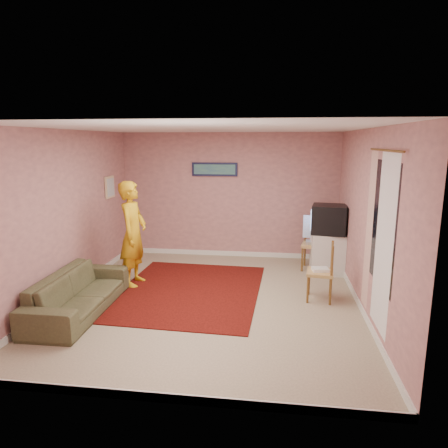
# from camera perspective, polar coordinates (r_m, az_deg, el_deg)

# --- Properties ---
(ground) EXTENTS (5.00, 5.00, 0.00)m
(ground) POSITION_cam_1_polar(r_m,az_deg,el_deg) (6.30, -2.00, -10.85)
(ground) COLOR tan
(ground) RESTS_ON ground
(wall_back) EXTENTS (4.50, 0.02, 2.60)m
(wall_back) POSITION_cam_1_polar(r_m,az_deg,el_deg) (8.37, 0.74, 4.05)
(wall_back) COLOR tan
(wall_back) RESTS_ON ground
(wall_front) EXTENTS (4.50, 0.02, 2.60)m
(wall_front) POSITION_cam_1_polar(r_m,az_deg,el_deg) (3.56, -8.78, -6.75)
(wall_front) COLOR tan
(wall_front) RESTS_ON ground
(wall_left) EXTENTS (0.02, 5.00, 2.60)m
(wall_left) POSITION_cam_1_polar(r_m,az_deg,el_deg) (6.67, -21.52, 1.25)
(wall_left) COLOR tan
(wall_left) RESTS_ON ground
(wall_right) EXTENTS (0.02, 5.00, 2.60)m
(wall_right) POSITION_cam_1_polar(r_m,az_deg,el_deg) (5.99, 19.67, 0.26)
(wall_right) COLOR tan
(wall_right) RESTS_ON ground
(ceiling) EXTENTS (4.50, 5.00, 0.02)m
(ceiling) POSITION_cam_1_polar(r_m,az_deg,el_deg) (5.82, -2.19, 13.50)
(ceiling) COLOR white
(ceiling) RESTS_ON wall_back
(baseboard_back) EXTENTS (4.50, 0.02, 0.10)m
(baseboard_back) POSITION_cam_1_polar(r_m,az_deg,el_deg) (8.62, 0.71, -4.22)
(baseboard_back) COLOR silver
(baseboard_back) RESTS_ON ground
(baseboard_front) EXTENTS (4.50, 0.02, 0.10)m
(baseboard_front) POSITION_cam_1_polar(r_m,az_deg,el_deg) (4.14, -8.15, -23.36)
(baseboard_front) COLOR silver
(baseboard_front) RESTS_ON ground
(baseboard_left) EXTENTS (0.02, 5.00, 0.10)m
(baseboard_left) POSITION_cam_1_polar(r_m,az_deg,el_deg) (6.99, -20.67, -8.87)
(baseboard_left) COLOR silver
(baseboard_left) RESTS_ON ground
(baseboard_right) EXTENTS (0.02, 5.00, 0.10)m
(baseboard_right) POSITION_cam_1_polar(r_m,az_deg,el_deg) (6.34, 18.79, -10.88)
(baseboard_right) COLOR silver
(baseboard_right) RESTS_ON ground
(window) EXTENTS (0.01, 1.10, 1.50)m
(window) POSITION_cam_1_polar(r_m,az_deg,el_deg) (5.10, 21.79, -0.09)
(window) COLOR black
(window) RESTS_ON wall_right
(curtain_sheer) EXTENTS (0.01, 0.75, 2.10)m
(curtain_sheer) POSITION_cam_1_polar(r_m,az_deg,el_deg) (4.99, 21.88, -2.68)
(curtain_sheer) COLOR white
(curtain_sheer) RESTS_ON wall_right
(curtain_floral) EXTENTS (0.01, 0.35, 2.10)m
(curtain_floral) POSITION_cam_1_polar(r_m,az_deg,el_deg) (5.65, 20.01, -0.93)
(curtain_floral) COLOR beige
(curtain_floral) RESTS_ON wall_right
(curtain_rod) EXTENTS (0.02, 1.40, 0.02)m
(curtain_rod) POSITION_cam_1_polar(r_m,az_deg,el_deg) (4.99, 22.06, 9.74)
(curtain_rod) COLOR brown
(curtain_rod) RESTS_ON wall_right
(picture_back) EXTENTS (0.95, 0.04, 0.28)m
(picture_back) POSITION_cam_1_polar(r_m,az_deg,el_deg) (8.32, -1.35, 7.81)
(picture_back) COLOR #141637
(picture_back) RESTS_ON wall_back
(picture_left) EXTENTS (0.04, 0.38, 0.42)m
(picture_left) POSITION_cam_1_polar(r_m,az_deg,el_deg) (8.05, -15.98, 5.08)
(picture_left) COLOR beige
(picture_left) RESTS_ON wall_left
(area_rug) EXTENTS (2.37, 2.92, 0.02)m
(area_rug) POSITION_cam_1_polar(r_m,az_deg,el_deg) (6.69, -4.99, -9.45)
(area_rug) COLOR black
(area_rug) RESTS_ON ground
(tv_cabinet) EXTENTS (0.59, 0.54, 0.76)m
(tv_cabinet) POSITION_cam_1_polar(r_m,az_deg,el_deg) (7.70, 14.53, -4.03)
(tv_cabinet) COLOR silver
(tv_cabinet) RESTS_ON ground
(crt_tv) EXTENTS (0.69, 0.64, 0.53)m
(crt_tv) POSITION_cam_1_polar(r_m,az_deg,el_deg) (7.55, 14.73, 0.67)
(crt_tv) COLOR black
(crt_tv) RESTS_ON tv_cabinet
(chair_a) EXTENTS (0.53, 0.51, 0.54)m
(chair_a) POSITION_cam_1_polar(r_m,az_deg,el_deg) (7.76, 12.81, -2.06)
(chair_a) COLOR tan
(chair_a) RESTS_ON ground
(dvd_player) EXTENTS (0.33, 0.24, 0.05)m
(dvd_player) POSITION_cam_1_polar(r_m,az_deg,el_deg) (7.77, 12.79, -2.57)
(dvd_player) COLOR #B9B8BE
(dvd_player) RESTS_ON chair_a
(blue_throw) EXTENTS (0.42, 0.05, 0.44)m
(blue_throw) POSITION_cam_1_polar(r_m,az_deg,el_deg) (7.90, 12.75, -0.35)
(blue_throw) COLOR #97B6F8
(blue_throw) RESTS_ON chair_a
(chair_b) EXTENTS (0.44, 0.46, 0.50)m
(chair_b) POSITION_cam_1_polar(r_m,az_deg,el_deg) (6.32, 13.61, -5.75)
(chair_b) COLOR tan
(chair_b) RESTS_ON ground
(game_console) EXTENTS (0.27, 0.22, 0.05)m
(game_console) POSITION_cam_1_polar(r_m,az_deg,el_deg) (6.34, 13.58, -6.32)
(game_console) COLOR white
(game_console) RESTS_ON chair_b
(sofa) EXTENTS (0.80, 1.99, 0.58)m
(sofa) POSITION_cam_1_polar(r_m,az_deg,el_deg) (6.16, -20.06, -9.23)
(sofa) COLOR #4E4E2F
(sofa) RESTS_ON ground
(person) EXTENTS (0.44, 0.66, 1.78)m
(person) POSITION_cam_1_polar(r_m,az_deg,el_deg) (6.89, -12.85, -1.37)
(person) COLOR gold
(person) RESTS_ON ground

